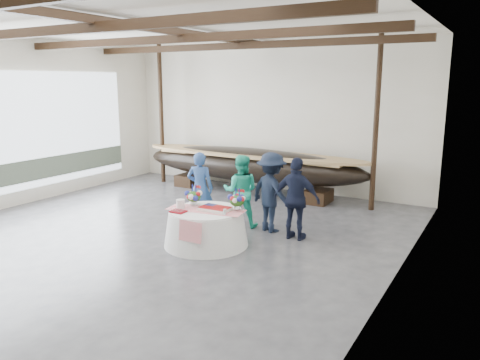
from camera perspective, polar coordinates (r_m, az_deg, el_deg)
The scene contains 13 objects.
floor at distance 10.18m, azimuth -11.69°, elevation -7.41°, with size 10.00×12.00×0.01m, color #3D3D42.
wall_back at distance 14.66m, azimuth 3.79°, elevation 7.70°, with size 10.00×0.02×4.50m, color silver.
wall_right at distance 7.34m, azimuth 18.13°, elevation 2.87°, with size 0.02×12.00×4.50m, color silver.
ceiling at distance 9.69m, azimuth -12.87°, elevation 18.60°, with size 10.00×12.00×0.01m, color white.
pavilion_structure at distance 10.28m, azimuth -9.43°, elevation 15.54°, with size 9.80×11.76×4.50m.
open_bay at distance 14.09m, azimuth -24.52°, elevation 4.75°, with size 0.03×7.00×3.20m.
longboat_display at distance 14.01m, azimuth 1.10°, elevation 1.89°, with size 7.37×1.47×1.38m.
banquet_table at distance 9.73m, azimuth -4.16°, elevation -5.78°, with size 1.74×1.74×0.75m.
tabletop_items at distance 9.68m, azimuth -3.58°, elevation -2.63°, with size 1.67×0.98×0.40m.
guest_woman_blue at distance 11.09m, azimuth -4.89°, elevation -0.97°, with size 0.63×0.41×1.72m, color navy.
guest_woman_teal at distance 10.80m, azimuth 0.09°, elevation -1.35°, with size 0.82×0.64×1.69m, color #23B492.
guest_man_left at distance 10.47m, azimuth 3.86°, elevation -1.51°, with size 1.16×0.67×1.80m, color black.
guest_man_right at distance 9.98m, azimuth 6.91°, elevation -2.31°, with size 1.04×0.43×1.78m, color black.
Camera 1 is at (6.48, -7.11, 3.34)m, focal length 35.00 mm.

